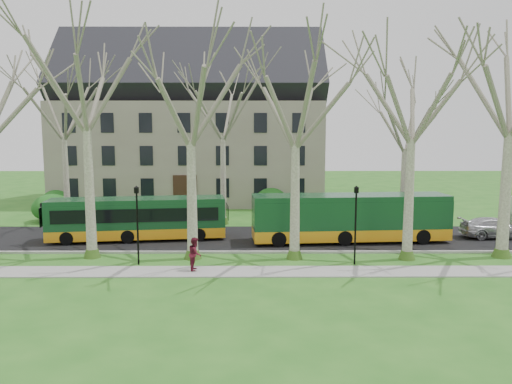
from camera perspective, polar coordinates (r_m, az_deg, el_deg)
ground at (r=28.95m, az=-1.04°, el=-7.74°), size 120.00×120.00×0.00m
sidewalk at (r=26.54m, az=-1.12°, el=-9.08°), size 70.00×2.00×0.06m
road at (r=34.28m, az=-0.91°, el=-5.31°), size 80.00×8.00×0.06m
curb at (r=30.38m, az=-1.00°, el=-6.88°), size 80.00×0.25×0.14m
building at (r=52.35m, az=-7.33°, el=7.85°), size 26.50×12.20×16.00m
tree_row_verge at (r=28.26m, az=-1.07°, el=6.26°), size 49.00×7.00×14.00m
tree_row_far at (r=39.02m, az=-2.80°, el=5.07°), size 33.00×7.00×12.00m
lamp_row at (r=27.41m, az=-1.09°, el=-3.09°), size 36.22×0.22×4.30m
hedges at (r=42.76m, az=-7.05°, el=-1.51°), size 30.60×8.60×2.00m
bus_lead at (r=34.48m, az=-13.34°, el=-2.93°), size 11.80×3.90×2.90m
bus_follow at (r=33.58m, az=10.69°, el=-2.85°), size 13.03×3.63×3.22m
sedan at (r=37.91m, az=25.70°, el=-3.71°), size 4.74×1.96×1.37m
pedestrian_b at (r=26.69m, az=-6.97°, el=-7.02°), size 0.69×0.87×1.76m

